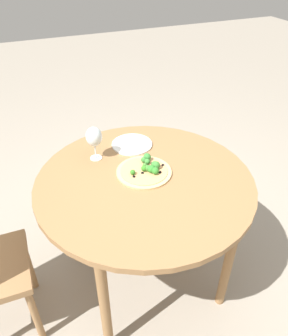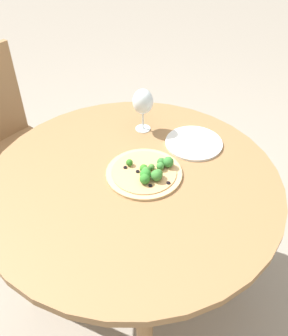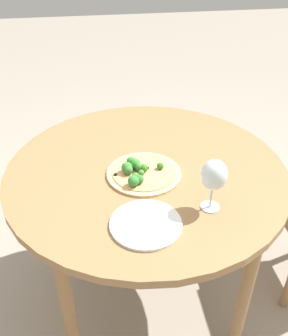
# 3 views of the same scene
# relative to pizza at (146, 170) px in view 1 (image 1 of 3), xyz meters

# --- Properties ---
(ground_plane) EXTENTS (12.00, 12.00, 0.00)m
(ground_plane) POSITION_rel_pizza_xyz_m (0.05, -0.03, -0.79)
(ground_plane) COLOR gray
(dining_table) EXTENTS (1.10, 1.10, 0.77)m
(dining_table) POSITION_rel_pizza_xyz_m (0.05, -0.03, -0.09)
(dining_table) COLOR olive
(dining_table) RESTS_ON ground_plane
(pizza) EXTENTS (0.28, 0.28, 0.06)m
(pizza) POSITION_rel_pizza_xyz_m (0.00, 0.00, 0.00)
(pizza) COLOR tan
(pizza) RESTS_ON dining_table
(wine_glass) EXTENTS (0.09, 0.09, 0.19)m
(wine_glass) POSITION_rel_pizza_xyz_m (-0.22, -0.20, 0.12)
(wine_glass) COLOR silver
(wine_glass) RESTS_ON dining_table
(plate_near) EXTENTS (0.23, 0.23, 0.01)m
(plate_near) POSITION_rel_pizza_xyz_m (-0.27, 0.03, -0.01)
(plate_near) COLOR silver
(plate_near) RESTS_ON dining_table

